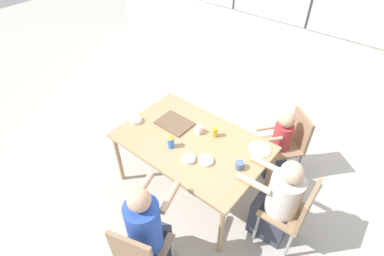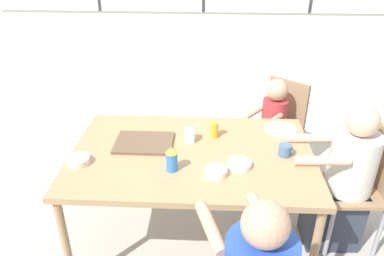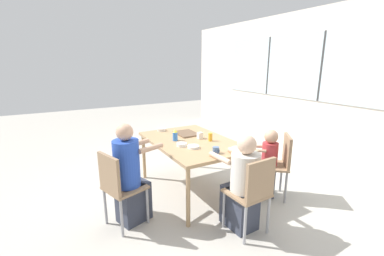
% 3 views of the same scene
% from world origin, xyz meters
% --- Properties ---
extents(ground_plane, '(16.00, 16.00, 0.00)m').
position_xyz_m(ground_plane, '(0.00, 0.00, 0.00)').
color(ground_plane, '#B2ADA3').
extents(wall_back_with_windows, '(8.40, 0.08, 2.80)m').
position_xyz_m(wall_back_with_windows, '(0.00, 2.74, 1.43)').
color(wall_back_with_windows, silver).
rests_on(wall_back_with_windows, ground_plane).
extents(dining_table, '(1.58, 1.03, 0.76)m').
position_xyz_m(dining_table, '(0.00, 0.00, 0.70)').
color(dining_table, tan).
rests_on(dining_table, ground_plane).
extents(chair_for_woman_green_shirt, '(0.42, 0.42, 0.89)m').
position_xyz_m(chair_for_woman_green_shirt, '(1.20, 0.06, 0.54)').
color(chair_for_woman_green_shirt, '#937556').
rests_on(chair_for_woman_green_shirt, ground_plane).
extents(chair_for_man_blue_shirt, '(0.50, 0.50, 0.89)m').
position_xyz_m(chair_for_man_blue_shirt, '(0.37, -1.14, 0.54)').
color(chair_for_man_blue_shirt, '#937556').
rests_on(chair_for_man_blue_shirt, ground_plane).
extents(chair_for_toddler, '(0.56, 0.56, 0.89)m').
position_xyz_m(chair_for_toddler, '(0.74, 0.94, 0.54)').
color(chair_for_toddler, '#937556').
rests_on(chair_for_toddler, ground_plane).
extents(person_woman_green_shirt, '(0.60, 0.36, 1.10)m').
position_xyz_m(person_woman_green_shirt, '(1.03, 0.05, 0.49)').
color(person_woman_green_shirt, '#333847').
rests_on(person_woman_green_shirt, ground_plane).
extents(person_man_blue_shirt, '(0.44, 0.58, 1.19)m').
position_xyz_m(person_man_blue_shirt, '(0.32, -0.99, 0.54)').
color(person_man_blue_shirt, '#333847').
rests_on(person_man_blue_shirt, ground_plane).
extents(person_toddler, '(0.40, 0.43, 0.96)m').
position_xyz_m(person_toddler, '(0.65, 0.82, 0.46)').
color(person_toddler, '#333847').
rests_on(person_toddler, ground_plane).
extents(food_tray_dark, '(0.39, 0.29, 0.02)m').
position_xyz_m(food_tray_dark, '(-0.33, 0.09, 0.77)').
color(food_tray_dark, brown).
rests_on(food_tray_dark, dining_table).
extents(coffee_mug, '(0.09, 0.08, 0.08)m').
position_xyz_m(coffee_mug, '(0.60, -0.01, 0.80)').
color(coffee_mug, slate).
rests_on(coffee_mug, dining_table).
extents(sippy_cup, '(0.07, 0.07, 0.16)m').
position_xyz_m(sippy_cup, '(-0.11, -0.21, 0.84)').
color(sippy_cup, blue).
rests_on(sippy_cup, dining_table).
extents(juice_glass, '(0.06, 0.06, 0.11)m').
position_xyz_m(juice_glass, '(0.14, 0.21, 0.82)').
color(juice_glass, gold).
rests_on(juice_glass, dining_table).
extents(milk_carton_small, '(0.07, 0.07, 0.09)m').
position_xyz_m(milk_carton_small, '(-0.02, 0.14, 0.81)').
color(milk_carton_small, silver).
rests_on(milk_carton_small, dining_table).
extents(bowl_white_shallow, '(0.15, 0.15, 0.03)m').
position_xyz_m(bowl_white_shallow, '(0.30, -0.15, 0.78)').
color(bowl_white_shallow, white).
rests_on(bowl_white_shallow, dining_table).
extents(bowl_cereal, '(0.14, 0.14, 0.04)m').
position_xyz_m(bowl_cereal, '(-0.70, -0.17, 0.78)').
color(bowl_cereal, silver).
rests_on(bowl_cereal, dining_table).
extents(bowl_fruit, '(0.13, 0.13, 0.04)m').
position_xyz_m(bowl_fruit, '(0.16, -0.24, 0.78)').
color(bowl_fruit, white).
rests_on(bowl_fruit, dining_table).
extents(plate_tortillas, '(0.24, 0.24, 0.01)m').
position_xyz_m(plate_tortillas, '(0.63, 0.34, 0.77)').
color(plate_tortillas, beige).
rests_on(plate_tortillas, dining_table).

